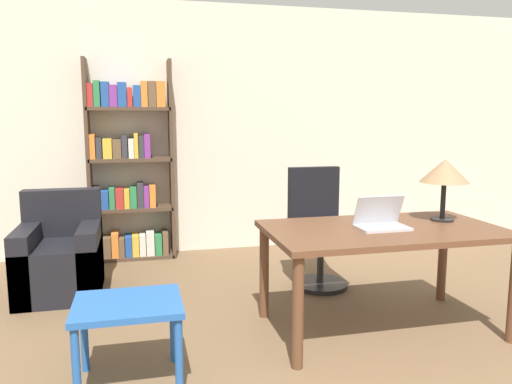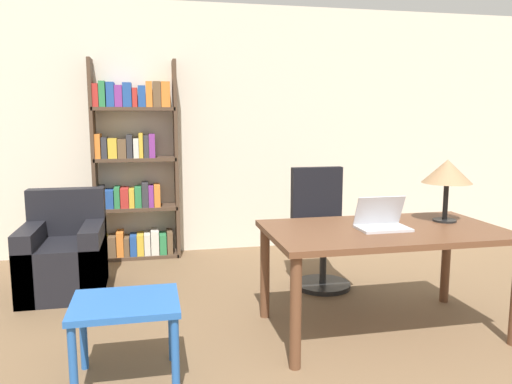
{
  "view_description": "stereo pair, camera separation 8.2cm",
  "coord_description": "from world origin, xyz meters",
  "px_view_note": "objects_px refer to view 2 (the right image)",
  "views": [
    {
      "loc": [
        -1.07,
        -0.99,
        1.5
      ],
      "look_at": [
        -0.28,
        2.28,
        0.99
      ],
      "focal_mm": 35.0,
      "sensor_mm": 36.0,
      "label": 1
    },
    {
      "loc": [
        -0.99,
        -1.01,
        1.5
      ],
      "look_at": [
        -0.28,
        2.28,
        0.99
      ],
      "focal_mm": 35.0,
      "sensor_mm": 36.0,
      "label": 2
    }
  ],
  "objects_px": {
    "table_lamp": "(447,173)",
    "armchair": "(64,258)",
    "desk": "(384,241)",
    "laptop": "(382,222)",
    "bookshelf": "(134,170)",
    "side_table_blue": "(126,314)",
    "office_chair": "(321,231)"
  },
  "relations": [
    {
      "from": "table_lamp",
      "to": "armchair",
      "type": "bearing_deg",
      "value": 157.47
    },
    {
      "from": "desk",
      "to": "laptop",
      "type": "relative_size",
      "value": 4.72
    },
    {
      "from": "laptop",
      "to": "bookshelf",
      "type": "bearing_deg",
      "value": 126.89
    },
    {
      "from": "laptop",
      "to": "table_lamp",
      "type": "distance_m",
      "value": 0.66
    },
    {
      "from": "side_table_blue",
      "to": "armchair",
      "type": "relative_size",
      "value": 0.68
    },
    {
      "from": "laptop",
      "to": "office_chair",
      "type": "height_order",
      "value": "office_chair"
    },
    {
      "from": "bookshelf",
      "to": "desk",
      "type": "bearing_deg",
      "value": -52.46
    },
    {
      "from": "armchair",
      "to": "bookshelf",
      "type": "relative_size",
      "value": 0.42
    },
    {
      "from": "laptop",
      "to": "desk",
      "type": "bearing_deg",
      "value": 23.13
    },
    {
      "from": "desk",
      "to": "laptop",
      "type": "distance_m",
      "value": 0.14
    },
    {
      "from": "table_lamp",
      "to": "office_chair",
      "type": "distance_m",
      "value": 1.25
    },
    {
      "from": "table_lamp",
      "to": "armchair",
      "type": "xyz_separation_m",
      "value": [
        -2.84,
        1.18,
        -0.8
      ]
    },
    {
      "from": "armchair",
      "to": "office_chair",
      "type": "bearing_deg",
      "value": -7.4
    },
    {
      "from": "office_chair",
      "to": "armchair",
      "type": "distance_m",
      "value": 2.23
    },
    {
      "from": "table_lamp",
      "to": "office_chair",
      "type": "relative_size",
      "value": 0.43
    },
    {
      "from": "desk",
      "to": "bookshelf",
      "type": "bearing_deg",
      "value": 127.54
    },
    {
      "from": "bookshelf",
      "to": "laptop",
      "type": "bearing_deg",
      "value": -53.11
    },
    {
      "from": "desk",
      "to": "office_chair",
      "type": "distance_m",
      "value": 1.03
    },
    {
      "from": "desk",
      "to": "armchair",
      "type": "relative_size",
      "value": 1.89
    },
    {
      "from": "side_table_blue",
      "to": "desk",
      "type": "bearing_deg",
      "value": 11.34
    },
    {
      "from": "table_lamp",
      "to": "office_chair",
      "type": "xyz_separation_m",
      "value": [
        -0.64,
        0.89,
        -0.61
      ]
    },
    {
      "from": "desk",
      "to": "bookshelf",
      "type": "relative_size",
      "value": 0.78
    },
    {
      "from": "laptop",
      "to": "table_lamp",
      "type": "bearing_deg",
      "value": 13.16
    },
    {
      "from": "laptop",
      "to": "armchair",
      "type": "relative_size",
      "value": 0.4
    },
    {
      "from": "desk",
      "to": "table_lamp",
      "type": "bearing_deg",
      "value": 12.56
    },
    {
      "from": "table_lamp",
      "to": "desk",
      "type": "bearing_deg",
      "value": -167.44
    },
    {
      "from": "armchair",
      "to": "table_lamp",
      "type": "bearing_deg",
      "value": -22.53
    },
    {
      "from": "table_lamp",
      "to": "side_table_blue",
      "type": "relative_size",
      "value": 0.77
    },
    {
      "from": "side_table_blue",
      "to": "armchair",
      "type": "xyz_separation_m",
      "value": [
        -0.58,
        1.64,
        -0.11
      ]
    },
    {
      "from": "desk",
      "to": "side_table_blue",
      "type": "height_order",
      "value": "desk"
    },
    {
      "from": "table_lamp",
      "to": "side_table_blue",
      "type": "bearing_deg",
      "value": -168.37
    },
    {
      "from": "desk",
      "to": "side_table_blue",
      "type": "bearing_deg",
      "value": -168.66
    }
  ]
}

